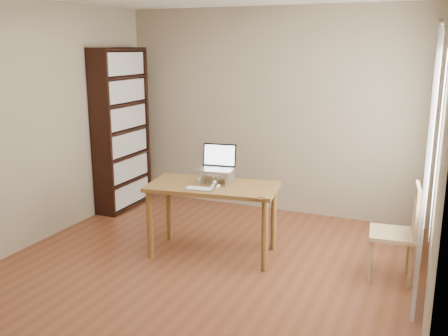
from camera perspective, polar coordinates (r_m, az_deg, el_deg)
room at (r=4.39m, az=-3.16°, el=3.01°), size 4.04×4.54×2.64m
bookshelf at (r=6.68m, az=-11.63°, el=4.30°), size 0.30×0.90×2.10m
curtains at (r=4.74m, az=22.41°, el=1.17°), size 0.03×1.90×2.25m
desk at (r=5.09m, az=-1.30°, el=-3.08°), size 1.38×0.83×0.75m
laptop_stand at (r=5.11m, az=-0.94°, el=-0.81°), size 0.32×0.25×0.13m
laptop at (r=5.14m, az=-0.65°, el=0.56°), size 0.38×0.34×0.25m
keyboard at (r=4.88m, az=-2.87°, el=-2.40°), size 0.28×0.15×0.02m
coaster at (r=4.62m, az=4.23°, el=-3.47°), size 0.09×0.09×0.01m
cat at (r=5.12m, az=-0.38°, el=-1.06°), size 0.22×0.46×0.13m
chair at (r=4.85m, az=19.59°, el=-6.61°), size 0.44×0.44×0.92m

